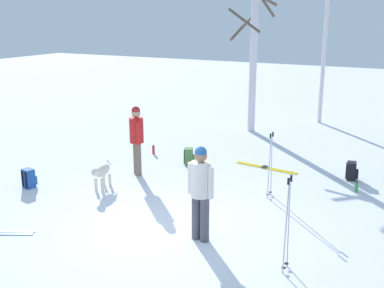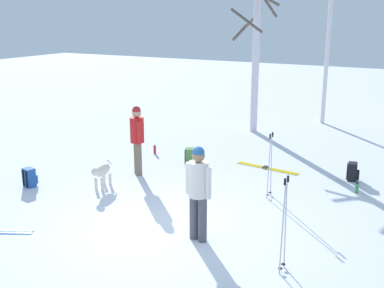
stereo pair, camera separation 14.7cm
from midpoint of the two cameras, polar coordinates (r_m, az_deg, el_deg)
name	(u,v)px [view 2 (the right image)]	position (r m, az deg, el deg)	size (l,w,h in m)	color
ground_plane	(153,232)	(8.94, -4.21, -10.37)	(60.00, 60.00, 0.00)	white
person_0	(137,136)	(11.72, -6.20, 0.97)	(0.40, 0.39, 1.72)	#72604C
person_2	(198,188)	(8.23, 1.27, -5.22)	(0.52, 0.34, 1.72)	#4C4C56
dog	(102,172)	(11.07, -10.35, -3.26)	(0.33, 0.89, 0.57)	beige
ski_pair_lying_1	(267,168)	(12.51, 9.26, -2.84)	(1.71, 0.38, 0.05)	yellow
ski_poles_0	(270,163)	(10.38, 9.71, -2.28)	(0.07, 0.25, 1.43)	#B2B2BC
ski_poles_1	(284,222)	(7.47, 11.50, -9.11)	(0.07, 0.25, 1.54)	#B2B2BC
backpack_0	(190,157)	(12.61, 0.10, -1.50)	(0.34, 0.32, 0.44)	#4C7F3F
backpack_1	(353,172)	(12.06, 18.95, -3.16)	(0.32, 0.29, 0.44)	black
backpack_2	(30,178)	(11.62, -18.46, -3.83)	(0.30, 0.32, 0.44)	#1E4C99
water_bottle_0	(155,150)	(13.61, -4.16, -0.68)	(0.07, 0.07, 0.26)	red
water_bottle_1	(357,188)	(11.30, 19.41, -4.97)	(0.07, 0.07, 0.25)	green
birch_tree_0	(255,51)	(15.92, 7.81, 10.97)	(1.60, 1.60, 5.00)	silver
birch_tree_1	(329,29)	(17.69, 16.30, 13.05)	(1.34, 1.47, 6.65)	silver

